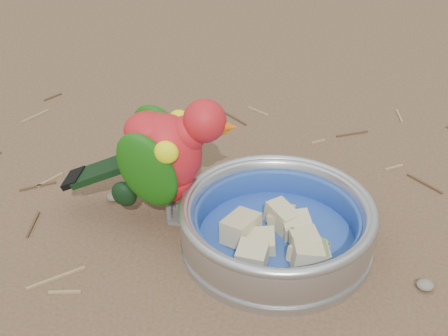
# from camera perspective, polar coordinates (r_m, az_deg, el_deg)

# --- Properties ---
(ground) EXTENTS (60.00, 60.00, 0.00)m
(ground) POSITION_cam_1_polar(r_m,az_deg,el_deg) (0.74, 3.63, -8.16)
(ground) COLOR brown
(food_bowl) EXTENTS (0.23, 0.23, 0.02)m
(food_bowl) POSITION_cam_1_polar(r_m,az_deg,el_deg) (0.75, 4.77, -6.74)
(food_bowl) COLOR #B2B2BA
(food_bowl) RESTS_ON ground
(bowl_wall) EXTENTS (0.23, 0.23, 0.04)m
(bowl_wall) POSITION_cam_1_polar(r_m,az_deg,el_deg) (0.73, 4.87, -4.92)
(bowl_wall) COLOR #B2B2BA
(bowl_wall) RESTS_ON food_bowl
(fruit_wedges) EXTENTS (0.14, 0.14, 0.03)m
(fruit_wedges) POSITION_cam_1_polar(r_m,az_deg,el_deg) (0.73, 4.85, -5.35)
(fruit_wedges) COLOR #C5B487
(fruit_wedges) RESTS_ON food_bowl
(lory_parrot) EXTENTS (0.21, 0.11, 0.16)m
(lory_parrot) POSITION_cam_1_polar(r_m,az_deg,el_deg) (0.75, -5.39, 0.47)
(lory_parrot) COLOR red
(lory_parrot) RESTS_ON ground
(ground_debris) EXTENTS (0.90, 0.80, 0.01)m
(ground_debris) POSITION_cam_1_polar(r_m,az_deg,el_deg) (0.78, 4.10, -4.94)
(ground_debris) COLOR #8F744D
(ground_debris) RESTS_ON ground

